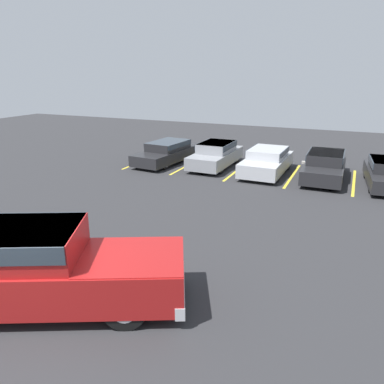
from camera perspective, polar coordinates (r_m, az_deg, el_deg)
name	(u,v)px	position (r m, az deg, el deg)	size (l,w,h in m)	color
ground_plane	(32,315)	(8.96, -23.25, -16.82)	(60.00, 60.00, 0.00)	#2D2D30
stall_stripe_a	(145,160)	(21.83, -7.23, 4.83)	(0.12, 4.63, 0.01)	yellow
stall_stripe_b	(189,165)	(20.57, -0.49, 4.17)	(0.12, 4.63, 0.01)	yellow
stall_stripe_c	(238,170)	(19.63, 6.99, 3.36)	(0.12, 4.63, 0.01)	yellow
stall_stripe_d	(292,176)	(19.05, 15.06, 2.42)	(0.12, 4.63, 0.01)	yellow
stall_stripe_e	(354,182)	(18.88, 23.44, 1.39)	(0.12, 4.63, 0.01)	yellow
pickup_truck	(46,269)	(8.67, -21.34, -10.81)	(6.13, 4.27, 1.83)	#A51919
parked_sedan_a	(168,151)	(21.05, -3.74, 6.20)	(2.17, 4.88, 1.19)	#232326
parked_sedan_b	(216,154)	(20.11, 3.67, 5.83)	(1.77, 4.33, 1.31)	gray
parked_sedan_c	(267,160)	(19.06, 11.36, 4.75)	(1.91, 4.34, 1.25)	#B7BABF
parked_sedan_d	(325,165)	(18.83, 19.60, 3.95)	(1.77, 4.55, 1.28)	#232326
wheel_stop_curb	(318,164)	(21.66, 18.71, 4.10)	(1.76, 0.20, 0.14)	#B7B2A8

